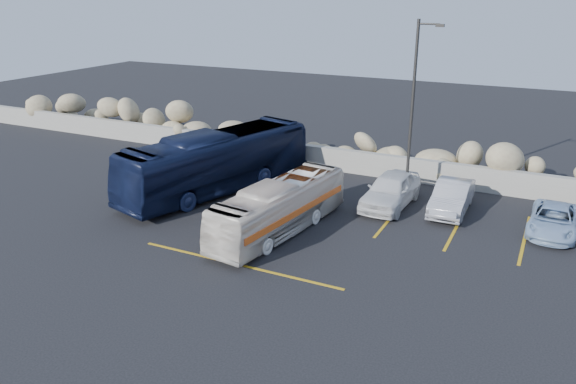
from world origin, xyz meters
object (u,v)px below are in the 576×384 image
at_px(car_d, 554,220).
at_px(car_a, 391,190).
at_px(tour_coach, 217,161).
at_px(lamppost, 414,106).
at_px(vintage_bus, 280,207).
at_px(car_b, 452,197).

bearing_deg(car_d, car_a, -178.08).
height_order(tour_coach, car_d, tour_coach).
distance_m(lamppost, car_a, 3.81).
relative_size(vintage_bus, car_d, 1.93).
relative_size(car_a, car_d, 1.14).
distance_m(car_a, car_b, 2.64).
height_order(car_a, car_b, car_a).
distance_m(car_b, car_d, 4.13).
xyz_separation_m(vintage_bus, tour_coach, (-4.91, 3.08, 0.41)).
xyz_separation_m(car_a, car_b, (2.58, 0.53, -0.08)).
distance_m(car_a, car_d, 6.67).
height_order(lamppost, car_b, lamppost).
xyz_separation_m(lamppost, tour_coach, (-8.47, -3.00, -2.85)).
distance_m(lamppost, vintage_bus, 7.76).
bearing_deg(car_b, vintage_bus, -138.18).
xyz_separation_m(lamppost, car_b, (2.17, -0.81, -3.63)).
xyz_separation_m(car_b, car_d, (4.09, -0.55, -0.13)).
bearing_deg(lamppost, tour_coach, -160.51).
xyz_separation_m(lamppost, car_a, (-0.41, -1.34, -3.55)).
distance_m(vintage_bus, car_b, 7.79).
relative_size(car_b, car_d, 1.04).
xyz_separation_m(vintage_bus, car_d, (9.82, 4.71, -0.50)).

